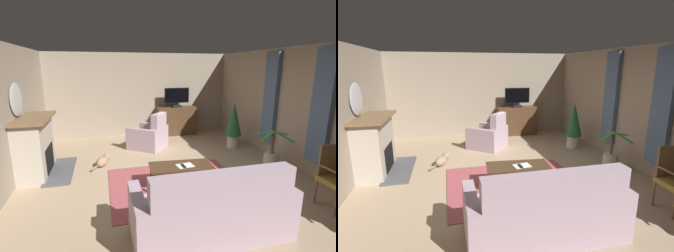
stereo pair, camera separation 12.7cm
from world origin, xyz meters
The scene contains 18 objects.
ground_plane centered at (0.00, 0.00, -0.02)m, with size 6.28×7.52×0.04m, color tan.
wall_back centered at (0.00, 3.51, 1.30)m, with size 6.28×0.10×2.60m, color gray.
wall_right_with_window centered at (2.89, 0.00, 1.30)m, with size 0.10×7.52×2.60m, color gray.
curtain_panel_near centered at (2.78, -0.71, 1.43)m, with size 0.10×0.44×2.18m, color slate.
curtain_panel_far centered at (2.78, 0.79, 1.43)m, with size 0.10×0.44×2.18m, color slate.
rug_central centered at (0.06, -0.31, 0.01)m, with size 2.50×2.01×0.01m, color #9E474C.
fireplace centered at (-2.56, 0.90, 0.58)m, with size 0.96×1.46×1.20m.
wall_mirror_oval centered at (-2.81, 0.90, 1.56)m, with size 0.06×0.70×0.64m, color #B2B7BF.
tv_cabinet centered at (1.08, 3.16, 0.44)m, with size 1.25×0.46×0.92m.
television centered at (1.08, 3.11, 1.24)m, with size 0.80×0.20×0.61m.
coffee_table centered at (0.09, -0.44, 0.39)m, with size 1.17×0.63×0.43m.
tv_remote centered at (0.11, -0.51, 0.44)m, with size 0.17×0.05×0.02m, color black.
folded_newspaper centered at (0.15, -0.48, 0.44)m, with size 0.30×0.22×0.01m, color silver.
sofa_floral centered at (0.06, -1.84, 0.34)m, with size 2.04×0.87×1.02m.
armchair_facing_sofa centered at (-0.03, 1.99, 0.31)m, with size 1.20×1.20×1.00m.
potted_plant_leafy_by_curtain centered at (2.21, 1.48, 0.68)m, with size 0.44×0.44×1.22m.
potted_plant_tall_palm_by_window centered at (2.26, -0.09, 0.24)m, with size 0.82×0.86×0.86m.
cat centered at (-1.28, 1.00, 0.12)m, with size 0.42×0.62×0.24m.
Camera 2 is at (-1.10, -4.48, 2.16)m, focal length 26.63 mm.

